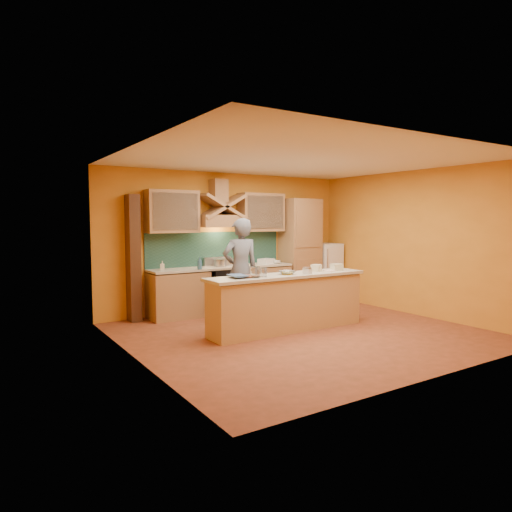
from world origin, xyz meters
TOP-DOWN VIEW (x-y plane):
  - floor at (0.00, 0.00)m, footprint 5.50×5.00m
  - ceiling at (0.00, 0.00)m, footprint 5.50×5.00m
  - wall_back at (0.00, 2.50)m, footprint 5.50×0.02m
  - wall_front at (0.00, -2.50)m, footprint 5.50×0.02m
  - wall_left at (-2.75, 0.00)m, footprint 0.02×5.00m
  - wall_right at (2.75, 0.00)m, footprint 0.02×5.00m
  - base_cabinet_left at (-1.25, 2.20)m, footprint 1.10×0.60m
  - base_cabinet_right at (0.65, 2.20)m, footprint 1.10×0.60m
  - counter_top at (-0.30, 2.20)m, footprint 3.00×0.62m
  - stove at (-0.30, 2.20)m, footprint 0.60×0.58m
  - backsplash at (-0.30, 2.48)m, footprint 3.00×0.03m
  - range_hood at (-0.30, 2.25)m, footprint 0.92×0.50m
  - hood_chimney at (-0.30, 2.35)m, footprint 0.30×0.30m
  - upper_cabinet_left at (-1.30, 2.33)m, footprint 1.00×0.35m
  - upper_cabinet_right at (0.70, 2.33)m, footprint 1.00×0.35m
  - pantry_column at (1.65, 2.20)m, footprint 0.80×0.60m
  - fridge at (2.40, 2.20)m, footprint 0.58×0.60m
  - trim_column_left at (-2.05, 2.35)m, footprint 0.20×0.30m
  - island_body at (-0.10, 0.30)m, footprint 2.80×0.55m
  - island_top at (-0.10, 0.30)m, footprint 2.90×0.62m
  - person at (-0.40, 1.32)m, footprint 0.73×0.53m
  - pot_large at (-0.37, 2.19)m, footprint 0.28×0.28m
  - pot_small at (-0.12, 2.30)m, footprint 0.25×0.25m
  - soap_bottle_a at (-1.56, 2.19)m, footprint 0.10×0.10m
  - soap_bottle_b at (-0.93, 1.94)m, footprint 0.13×0.13m
  - bowl_back at (0.92, 2.09)m, footprint 0.21×0.21m
  - dish_rack at (0.71, 2.14)m, footprint 0.36×0.32m
  - book_lower at (-0.97, 0.29)m, footprint 0.34×0.36m
  - book_upper at (-1.17, 0.34)m, footprint 0.28×0.36m
  - jar_large at (-0.80, 0.21)m, footprint 0.18×0.18m
  - jar_small at (-0.63, 0.23)m, footprint 0.14×0.14m
  - kitchen_scale at (0.19, 0.13)m, footprint 0.14×0.14m
  - mixing_bowl at (-0.13, 0.27)m, footprint 0.27×0.27m
  - cloth at (0.82, 0.27)m, footprint 0.26×0.23m
  - grocery_bag_a at (0.58, 0.37)m, footprint 0.23×0.21m
  - grocery_bag_b at (0.97, 0.28)m, footprint 0.21×0.17m

SIDE VIEW (x-z plane):
  - floor at x=0.00m, z-range -0.01..0.01m
  - base_cabinet_left at x=-1.25m, z-range 0.00..0.86m
  - base_cabinet_right at x=0.65m, z-range 0.00..0.86m
  - island_body at x=-0.10m, z-range 0.00..0.88m
  - stove at x=-0.30m, z-range 0.00..0.90m
  - fridge at x=2.40m, z-range 0.00..1.30m
  - counter_top at x=-0.30m, z-range 0.88..0.92m
  - island_top at x=-0.10m, z-range 0.90..0.95m
  - person at x=-0.40m, z-range 0.00..1.88m
  - cloth at x=0.82m, z-range 0.94..0.96m
  - bowl_back at x=0.92m, z-range 0.92..0.99m
  - book_lower at x=-0.97m, z-range 0.94..0.97m
  - pot_large at x=-0.37m, z-range 0.90..1.05m
  - pot_small at x=-0.12m, z-range 0.90..1.05m
  - dish_rack at x=0.71m, z-range 0.92..1.03m
  - mixing_bowl at x=-0.13m, z-range 0.94..1.01m
  - book_upper at x=-1.17m, z-range 0.97..0.99m
  - kitchen_scale at x=0.19m, z-range 0.94..1.04m
  - grocery_bag_b at x=0.97m, z-range 0.95..1.06m
  - grocery_bag_a at x=0.58m, z-range 0.95..1.06m
  - soap_bottle_a at x=-1.56m, z-range 0.92..1.09m
  - jar_small at x=-0.63m, z-range 0.95..1.09m
  - jar_large at x=-0.80m, z-range 0.94..1.12m
  - soap_bottle_b at x=-0.93m, z-range 0.92..1.16m
  - pantry_column at x=1.65m, z-range 0.00..2.30m
  - trim_column_left at x=-2.05m, z-range 0.00..2.30m
  - backsplash at x=-0.30m, z-range 0.90..1.60m
  - wall_back at x=0.00m, z-range 0.00..2.80m
  - wall_front at x=0.00m, z-range 0.00..2.80m
  - wall_left at x=-2.75m, z-range 0.00..2.80m
  - wall_right at x=2.75m, z-range 0.00..2.80m
  - range_hood at x=-0.30m, z-range 1.70..1.94m
  - upper_cabinet_left at x=-1.30m, z-range 1.60..2.40m
  - upper_cabinet_right at x=0.70m, z-range 1.60..2.40m
  - hood_chimney at x=-0.30m, z-range 2.15..2.65m
  - ceiling at x=0.00m, z-range 2.79..2.80m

